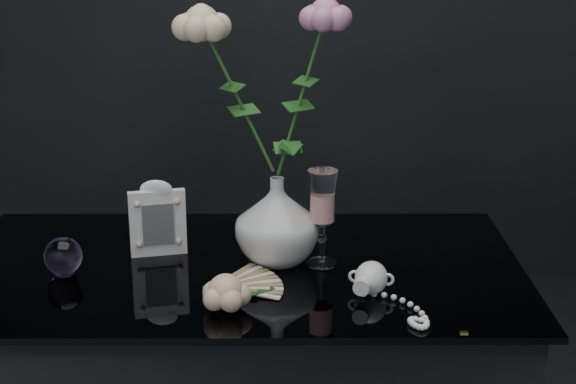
{
  "coord_description": "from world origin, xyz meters",
  "views": [
    {
      "loc": [
        0.09,
        -1.46,
        1.4
      ],
      "look_at": [
        0.09,
        -0.0,
        0.92
      ],
      "focal_mm": 55.0,
      "sensor_mm": 36.0,
      "label": 1
    }
  ],
  "objects_px": {
    "paperweight": "(63,256)",
    "wine_glass": "(322,218)",
    "loose_rose": "(226,292)",
    "pearl_jar": "(371,276)",
    "picture_frame": "(157,218)",
    "vase": "(277,220)"
  },
  "relations": [
    {
      "from": "vase",
      "to": "picture_frame",
      "type": "distance_m",
      "value": 0.23
    },
    {
      "from": "wine_glass",
      "to": "picture_frame",
      "type": "relative_size",
      "value": 1.22
    },
    {
      "from": "vase",
      "to": "loose_rose",
      "type": "bearing_deg",
      "value": -111.87
    },
    {
      "from": "vase",
      "to": "pearl_jar",
      "type": "xyz_separation_m",
      "value": [
        0.16,
        -0.14,
        -0.05
      ]
    },
    {
      "from": "loose_rose",
      "to": "pearl_jar",
      "type": "distance_m",
      "value": 0.25
    },
    {
      "from": "paperweight",
      "to": "wine_glass",
      "type": "bearing_deg",
      "value": 5.29
    },
    {
      "from": "vase",
      "to": "paperweight",
      "type": "relative_size",
      "value": 2.37
    },
    {
      "from": "loose_rose",
      "to": "picture_frame",
      "type": "bearing_deg",
      "value": 114.54
    },
    {
      "from": "picture_frame",
      "to": "loose_rose",
      "type": "distance_m",
      "value": 0.29
    },
    {
      "from": "pearl_jar",
      "to": "wine_glass",
      "type": "bearing_deg",
      "value": 135.91
    },
    {
      "from": "picture_frame",
      "to": "paperweight",
      "type": "height_order",
      "value": "picture_frame"
    },
    {
      "from": "vase",
      "to": "picture_frame",
      "type": "height_order",
      "value": "vase"
    },
    {
      "from": "vase",
      "to": "paperweight",
      "type": "height_order",
      "value": "vase"
    },
    {
      "from": "vase",
      "to": "wine_glass",
      "type": "bearing_deg",
      "value": -9.45
    },
    {
      "from": "picture_frame",
      "to": "vase",
      "type": "bearing_deg",
      "value": -22.14
    },
    {
      "from": "picture_frame",
      "to": "loose_rose",
      "type": "height_order",
      "value": "picture_frame"
    },
    {
      "from": "picture_frame",
      "to": "wine_glass",
      "type": "bearing_deg",
      "value": -22.23
    },
    {
      "from": "wine_glass",
      "to": "loose_rose",
      "type": "bearing_deg",
      "value": -130.72
    },
    {
      "from": "picture_frame",
      "to": "pearl_jar",
      "type": "relative_size",
      "value": 0.73
    },
    {
      "from": "picture_frame",
      "to": "paperweight",
      "type": "xyz_separation_m",
      "value": [
        -0.16,
        -0.09,
        -0.04
      ]
    },
    {
      "from": "loose_rose",
      "to": "vase",
      "type": "bearing_deg",
      "value": 61.99
    },
    {
      "from": "paperweight",
      "to": "loose_rose",
      "type": "bearing_deg",
      "value": -26.19
    }
  ]
}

